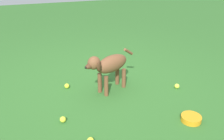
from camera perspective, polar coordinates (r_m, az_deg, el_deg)
The scene contains 7 objects.
ground at distance 3.34m, azimuth -4.04°, elevation -4.30°, with size 14.00×14.00×0.00m, color #2D6026.
dog at distance 3.12m, azimuth -0.64°, elevation 1.10°, with size 0.43×0.76×0.56m.
tennis_ball_0 at distance 3.38m, azimuth -10.47°, elevation -3.67°, with size 0.07×0.07×0.07m, color #CAD92F.
tennis_ball_1 at distance 2.75m, azimuth -11.37°, elevation -11.23°, with size 0.07×0.07×0.07m, color #D0D833.
tennis_ball_2 at distance 3.44m, azimuth 14.89°, elevation -3.64°, with size 0.07×0.07×0.07m, color #C8E03C.
tennis_ball_3 at distance 4.04m, azimuth 1.61°, elevation 1.66°, with size 0.07×0.07×0.07m, color #C2D93F.
water_bowl at distance 2.85m, azimuth 17.95°, elevation -10.69°, with size 0.22×0.22×0.06m, color orange.
Camera 1 is at (2.83, -0.69, 1.64)m, focal length 39.22 mm.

